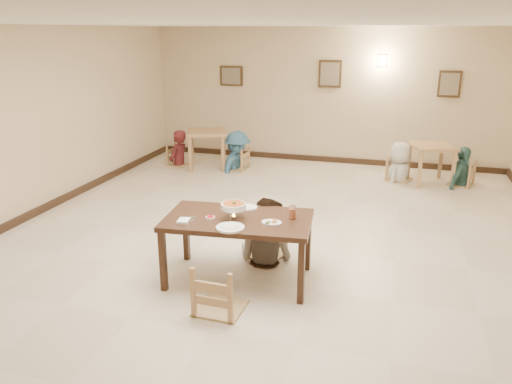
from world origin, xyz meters
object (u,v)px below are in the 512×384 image
(main_table, at_px, (238,224))
(bg_table_right, at_px, (432,152))
(bg_diner_c, at_px, (402,142))
(bg_chair_lr, at_px, (237,149))
(bg_chair_rl, at_px, (400,157))
(bg_diner_a, at_px, (177,130))
(curry_warmer, at_px, (234,206))
(drink_glass, at_px, (292,213))
(chair_far, at_px, (266,223))
(chair_near, at_px, (219,265))
(bg_diner_b, at_px, (237,131))
(main_diner, at_px, (266,198))
(bg_chair_ll, at_px, (178,147))
(bg_chair_rr, at_px, (463,162))
(bg_table_left, at_px, (207,137))
(bg_diner_d, at_px, (465,147))

(main_table, relative_size, bg_table_right, 1.85)
(bg_diner_c, bearing_deg, bg_chair_lr, -64.11)
(bg_chair_rl, relative_size, bg_diner_c, 0.61)
(bg_diner_a, relative_size, bg_diner_c, 1.02)
(curry_warmer, xyz_separation_m, drink_glass, (0.66, 0.19, -0.08))
(chair_far, bearing_deg, chair_near, -75.43)
(bg_diner_b, distance_m, bg_diner_c, 3.43)
(drink_glass, distance_m, bg_chair_rl, 4.98)
(main_diner, height_order, drink_glass, main_diner)
(main_table, relative_size, bg_diner_c, 1.15)
(drink_glass, bearing_deg, bg_chair_lr, 115.53)
(chair_far, height_order, bg_chair_ll, chair_far)
(chair_near, height_order, bg_chair_rr, chair_near)
(drink_glass, relative_size, bg_diner_a, 0.10)
(main_diner, bearing_deg, bg_table_left, -39.23)
(bg_table_right, xyz_separation_m, bg_chair_lr, (-4.02, -0.10, -0.17))
(drink_glass, bearing_deg, chair_far, 128.50)
(bg_diner_a, bearing_deg, main_table, 39.72)
(chair_near, relative_size, bg_chair_rl, 1.12)
(drink_glass, bearing_deg, main_table, -166.53)
(main_table, height_order, bg_diner_a, bg_diner_a)
(bg_diner_d, bearing_deg, bg_table_right, 117.63)
(bg_chair_rl, distance_m, bg_diner_b, 3.45)
(chair_far, bearing_deg, bg_table_left, 140.51)
(bg_chair_rl, xyz_separation_m, bg_diner_c, (0.00, 0.00, 0.31))
(bg_table_left, distance_m, bg_chair_lr, 0.72)
(bg_chair_ll, xyz_separation_m, bg_diner_b, (1.38, 0.04, 0.41))
(main_diner, distance_m, bg_diner_d, 5.15)
(bg_table_left, xyz_separation_m, bg_table_right, (4.70, 0.12, -0.05))
(bg_chair_rr, distance_m, bg_diner_b, 4.62)
(bg_table_right, relative_size, bg_chair_lr, 1.05)
(bg_chair_lr, bearing_deg, drink_glass, 32.54)
(chair_far, bearing_deg, bg_chair_rr, 75.42)
(chair_far, distance_m, bg_chair_ll, 5.12)
(chair_far, height_order, bg_diner_b, bg_diner_b)
(bg_diner_b, bearing_deg, chair_near, -157.17)
(bg_table_left, height_order, bg_chair_rl, bg_chair_rl)
(drink_glass, relative_size, bg_table_right, 0.16)
(main_table, height_order, bg_diner_d, bg_diner_d)
(bg_chair_rr, height_order, bg_diner_a, bg_diner_a)
(bg_diner_d, bearing_deg, chair_near, 177.87)
(bg_table_right, height_order, bg_diner_b, bg_diner_b)
(drink_glass, relative_size, bg_table_left, 0.15)
(bg_chair_rl, bearing_deg, bg_table_right, -76.01)
(bg_diner_a, bearing_deg, chair_far, 45.54)
(drink_glass, height_order, bg_diner_c, bg_diner_c)
(main_diner, distance_m, bg_diner_b, 4.56)
(curry_warmer, relative_size, drink_glass, 2.05)
(bg_table_left, xyz_separation_m, bg_diner_d, (5.29, 0.14, 0.09))
(main_diner, height_order, bg_diner_d, main_diner)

